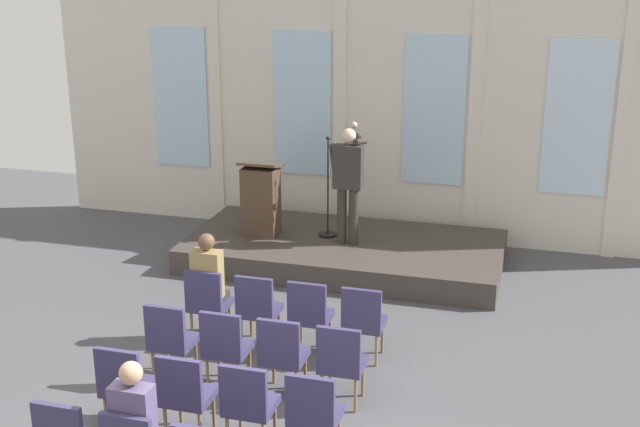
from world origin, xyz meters
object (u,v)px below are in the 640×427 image
chair_r0_c1 (258,306)px  audience_r3_c1 (137,424)px  chair_r1_c0 (170,337)px  chair_r2_c2 (248,401)px  chair_r1_c3 (341,359)px  mic_stand (328,214)px  chair_r1_c1 (225,344)px  chair_r0_c3 (363,318)px  chair_r0_c0 (207,300)px  chair_r1_c2 (282,352)px  lectern (261,199)px  chair_r2_c1 (185,391)px  audience_r0_c0 (209,281)px  chair_r2_c3 (313,411)px  speaker (348,177)px  chair_r0_c2 (309,312)px  chair_r2_c0 (125,382)px

chair_r0_c1 → audience_r3_c1: 3.01m
chair_r1_c0 → chair_r2_c2: size_ratio=1.00×
chair_r0_c1 → chair_r1_c3: 1.64m
mic_stand → audience_r3_c1: mic_stand is taller
chair_r0_c1 → chair_r1_c1: 1.03m
chair_r0_c3 → chair_r1_c3: 1.03m
chair_r0_c0 → chair_r1_c2: (1.28, -1.03, 0.00)m
chair_r2_c2 → chair_r0_c0: bearing=122.0°
lectern → chair_r2_c1: size_ratio=1.23×
audience_r0_c0 → chair_r2_c1: audience_r0_c0 is taller
mic_stand → chair_r0_c3: bearing=-67.8°
chair_r1_c2 → chair_r2_c3: size_ratio=1.00×
speaker → chair_r1_c2: (0.25, -3.88, -0.85)m
mic_stand → chair_r0_c1: size_ratio=1.65×
chair_r0_c1 → chair_r1_c0: (-0.64, -1.03, 0.00)m
chair_r1_c1 → chair_r2_c1: size_ratio=1.00×
mic_stand → chair_r1_c1: bearing=-90.3°
chair_r0_c1 → chair_r1_c3: size_ratio=1.00×
chair_r0_c2 → lectern: bearing=119.3°
mic_stand → chair_r1_c1: size_ratio=1.65×
audience_r0_c0 → chair_r0_c2: bearing=-3.5°
mic_stand → audience_r0_c0: size_ratio=1.14×
chair_r0_c0 → audience_r0_c0: audience_r0_c0 is taller
speaker → chair_r2_c0: speaker is taller
lectern → audience_r3_c1: lectern is taller
chair_r2_c0 → chair_r2_c3: bearing=0.0°
chair_r0_c3 → chair_r2_c2: bearing=-107.3°
chair_r1_c3 → chair_r2_c1: same height
chair_r1_c3 → chair_r1_c1: bearing=180.0°
chair_r1_c1 → chair_r1_c0: bearing=180.0°
chair_r0_c1 → chair_r2_c0: same height
lectern → chair_r1_c0: (0.33, -3.91, -0.39)m
chair_r0_c2 → audience_r3_c1: 3.08m
chair_r0_c0 → chair_r2_c0: 2.05m
audience_r0_c0 → chair_r2_c0: size_ratio=1.45×
lectern → audience_r3_c1: bearing=-80.6°
chair_r2_c0 → chair_r2_c3: (1.93, 0.00, 0.00)m
mic_stand → chair_r2_c0: (-0.67, -5.14, -0.17)m
audience_r3_c1 → chair_r0_c2: bearing=77.9°
chair_r0_c3 → chair_r1_c2: bearing=-122.0°
chair_r2_c0 → chair_r1_c2: bearing=38.7°
audience_r0_c0 → chair_r2_c1: bearing=-73.3°
chair_r0_c0 → audience_r0_c0: (0.00, 0.08, 0.22)m
audience_r3_c1 → chair_r2_c2: bearing=55.9°
chair_r0_c3 → chair_r0_c1: bearing=180.0°
chair_r0_c2 → mic_stand: bearing=101.3°
audience_r0_c0 → audience_r3_c1: size_ratio=1.01×
chair_r2_c1 → lectern: bearing=101.2°
lectern → chair_r0_c1: size_ratio=1.23×
chair_r0_c1 → chair_r1_c1: size_ratio=1.00×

